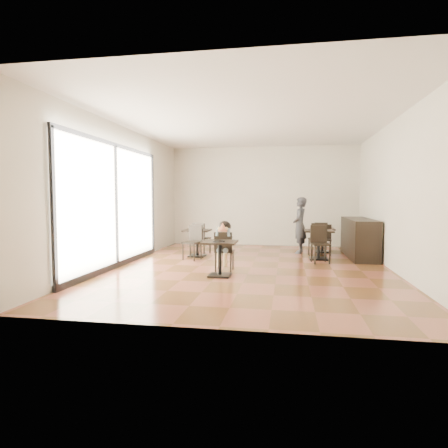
% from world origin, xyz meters
% --- Properties ---
extents(floor, '(6.00, 8.00, 0.01)m').
position_xyz_m(floor, '(0.00, 0.00, 0.00)').
color(floor, brown).
rests_on(floor, ground).
extents(ceiling, '(6.00, 8.00, 0.01)m').
position_xyz_m(ceiling, '(0.00, 0.00, 3.20)').
color(ceiling, silver).
rests_on(ceiling, floor).
extents(wall_back, '(6.00, 0.01, 3.20)m').
position_xyz_m(wall_back, '(0.00, 4.00, 1.60)').
color(wall_back, beige).
rests_on(wall_back, floor).
extents(wall_front, '(6.00, 0.01, 3.20)m').
position_xyz_m(wall_front, '(0.00, -4.00, 1.60)').
color(wall_front, beige).
rests_on(wall_front, floor).
extents(wall_left, '(0.01, 8.00, 3.20)m').
position_xyz_m(wall_left, '(-3.00, 0.00, 1.60)').
color(wall_left, beige).
rests_on(wall_left, floor).
extents(wall_right, '(0.01, 8.00, 3.20)m').
position_xyz_m(wall_right, '(3.00, 0.00, 1.60)').
color(wall_right, beige).
rests_on(wall_right, floor).
extents(storefront_window, '(0.04, 4.50, 2.60)m').
position_xyz_m(storefront_window, '(-2.97, -0.50, 1.40)').
color(storefront_window, white).
rests_on(storefront_window, floor).
extents(child_table, '(0.66, 0.66, 0.70)m').
position_xyz_m(child_table, '(-0.52, -1.05, 0.35)').
color(child_table, black).
rests_on(child_table, floor).
extents(child_chair, '(0.38, 0.38, 0.84)m').
position_xyz_m(child_chair, '(-0.52, -0.50, 0.42)').
color(child_chair, black).
rests_on(child_chair, floor).
extents(child, '(0.38, 0.53, 1.05)m').
position_xyz_m(child, '(-0.52, -0.50, 0.53)').
color(child, slate).
rests_on(child, child_chair).
extents(plate, '(0.24, 0.24, 0.01)m').
position_xyz_m(plate, '(-0.52, -1.15, 0.70)').
color(plate, black).
rests_on(plate, child_table).
extents(pizza_slice, '(0.24, 0.19, 0.06)m').
position_xyz_m(pizza_slice, '(-0.52, -0.69, 0.91)').
color(pizza_slice, '#EBCF88').
rests_on(pizza_slice, child).
extents(adult_patron, '(0.42, 0.60, 1.56)m').
position_xyz_m(adult_patron, '(1.13, 2.38, 0.78)').
color(adult_patron, '#39393E').
rests_on(adult_patron, floor).
extents(cafe_table_mid, '(0.82, 0.82, 0.74)m').
position_xyz_m(cafe_table_mid, '(1.57, 1.37, 0.37)').
color(cafe_table_mid, black).
rests_on(cafe_table_mid, floor).
extents(cafe_table_left, '(0.85, 0.85, 0.71)m').
position_xyz_m(cafe_table_left, '(-1.55, 1.32, 0.36)').
color(cafe_table_left, black).
rests_on(cafe_table_left, floor).
extents(cafe_table_back, '(0.70, 0.70, 0.68)m').
position_xyz_m(cafe_table_back, '(1.78, 2.68, 0.34)').
color(cafe_table_back, black).
rests_on(cafe_table_back, floor).
extents(chair_mid_a, '(0.47, 0.47, 0.89)m').
position_xyz_m(chair_mid_a, '(1.57, 1.92, 0.45)').
color(chair_mid_a, black).
rests_on(chair_mid_a, floor).
extents(chair_mid_b, '(0.47, 0.47, 0.89)m').
position_xyz_m(chair_mid_b, '(1.57, 0.82, 0.45)').
color(chair_mid_b, black).
rests_on(chair_mid_b, floor).
extents(chair_left_a, '(0.49, 0.49, 0.85)m').
position_xyz_m(chair_left_a, '(-1.55, 1.87, 0.43)').
color(chair_left_a, black).
rests_on(chair_left_a, floor).
extents(chair_left_b, '(0.49, 0.49, 0.85)m').
position_xyz_m(chair_left_b, '(-1.55, 0.77, 0.43)').
color(chair_left_b, black).
rests_on(chair_left_b, floor).
extents(chair_back_a, '(0.40, 0.40, 0.82)m').
position_xyz_m(chair_back_a, '(1.78, 3.23, 0.41)').
color(chair_back_a, black).
rests_on(chair_back_a, floor).
extents(chair_back_b, '(0.40, 0.40, 0.82)m').
position_xyz_m(chair_back_b, '(1.78, 2.13, 0.41)').
color(chair_back_b, black).
rests_on(chair_back_b, floor).
extents(service_counter, '(0.60, 2.40, 1.00)m').
position_xyz_m(service_counter, '(2.65, 2.00, 0.50)').
color(service_counter, black).
rests_on(service_counter, floor).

